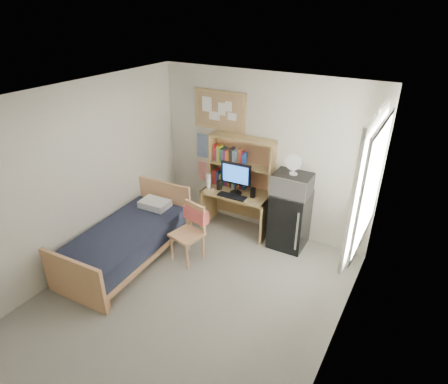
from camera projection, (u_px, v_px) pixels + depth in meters
The scene contains 26 objects.
floor at pixel (190, 298), 4.94m from camera, with size 3.60×4.20×0.02m, color gray.
ceiling at pixel (179, 101), 3.74m from camera, with size 3.60×4.20×0.02m, color white.
wall_back at pixel (263, 155), 5.95m from camera, with size 3.60×0.04×2.60m, color silver.
wall_front at pixel (17, 338), 2.73m from camera, with size 3.60×0.04×2.60m, color silver.
wall_left at pixel (79, 179), 5.15m from camera, with size 0.04×4.20×2.60m, color silver.
wall_right at pixel (341, 262), 3.52m from camera, with size 0.04×4.20×2.60m, color silver.
window_unit at pixel (368, 184), 4.33m from camera, with size 0.10×1.40×1.70m, color white.
curtain_left at pixel (357, 197), 4.04m from camera, with size 0.04×0.55×1.70m, color white.
curtain_right at pixel (372, 171), 4.65m from camera, with size 0.04×0.55×1.70m, color white.
bulletin_board at pixel (220, 110), 6.00m from camera, with size 0.94×0.03×0.64m, color #A78358.
poster_wave at pixel (205, 146), 6.46m from camera, with size 0.30×0.01×0.42m, color #255096.
poster_japan at pixel (205, 171), 6.67m from camera, with size 0.28×0.01×0.36m, color red.
desk at pixel (237, 210), 6.28m from camera, with size 1.12×0.56×0.70m, color tan.
desk_chair at pixel (187, 234), 5.47m from camera, with size 0.45×0.45×0.89m, color tan.
mini_fridge at pixel (290, 219), 5.82m from camera, with size 0.54×0.54×0.92m, color black.
bed at pixel (126, 245), 5.54m from camera, with size 0.98×1.95×0.54m, color black.
hutch at pixel (242, 164), 6.03m from camera, with size 1.09×0.28×0.89m, color tan.
monitor at pixel (236, 178), 5.95m from camera, with size 0.50×0.04×0.54m, color black.
keyboard at pixel (232, 196), 5.96m from camera, with size 0.47×0.15×0.02m, color black.
speaker_left at pixel (219, 185), 6.16m from camera, with size 0.07×0.07×0.16m, color black.
speaker_right at pixel (253, 193), 5.91m from camera, with size 0.07×0.07×0.16m, color black.
water_bottle at pixel (209, 181), 6.18m from camera, with size 0.08×0.08×0.26m, color white.
hoodie at pixel (196, 215), 5.49m from camera, with size 0.42×0.13×0.20m, color #E45D56.
microwave at pixel (292, 184), 5.52m from camera, with size 0.55×0.42×0.32m, color silver.
desk_fan at pixel (294, 165), 5.38m from camera, with size 0.23×0.23×0.29m, color white.
pillow at pixel (155, 204), 5.99m from camera, with size 0.46×0.32×0.11m, color white.
Camera 1 is at (2.29, -3.00, 3.50)m, focal length 30.00 mm.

